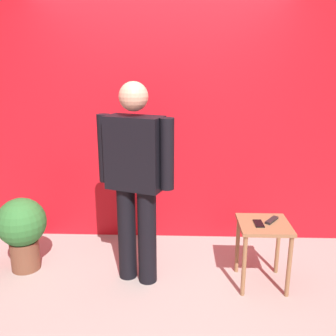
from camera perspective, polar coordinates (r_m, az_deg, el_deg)
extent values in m
plane|color=#9E9991|center=(3.16, -2.38, -20.07)|extent=(12.00, 12.00, 0.00)
cube|color=red|center=(3.85, -1.19, 9.73)|extent=(6.37, 0.12, 2.88)
cylinder|color=black|center=(3.30, -6.32, -9.84)|extent=(0.20, 0.20, 0.85)
cylinder|color=black|center=(3.22, -3.22, -10.44)|extent=(0.20, 0.20, 0.85)
cube|color=black|center=(3.02, -5.10, 2.31)|extent=(0.51, 0.37, 0.60)
cube|color=red|center=(3.12, -4.12, 3.33)|extent=(0.12, 0.05, 0.50)
cube|color=#C68CB7|center=(3.13, -4.06, 3.03)|extent=(0.05, 0.02, 0.46)
cylinder|color=black|center=(3.15, -9.67, 2.99)|extent=(0.14, 0.14, 0.57)
cylinder|color=black|center=(2.90, -0.15, 2.12)|extent=(0.14, 0.14, 0.57)
sphere|color=tan|center=(2.94, -5.32, 10.88)|extent=(0.23, 0.23, 0.23)
cube|color=olive|center=(3.23, 14.54, -8.43)|extent=(0.42, 0.42, 0.03)
cylinder|color=olive|center=(3.16, 11.58, -14.52)|extent=(0.04, 0.04, 0.54)
cylinder|color=olive|center=(3.24, 18.08, -14.22)|extent=(0.04, 0.04, 0.54)
cylinder|color=olive|center=(3.48, 10.62, -11.52)|extent=(0.04, 0.04, 0.54)
cylinder|color=olive|center=(3.55, 16.50, -11.34)|extent=(0.04, 0.04, 0.54)
cube|color=black|center=(3.19, 13.73, -8.27)|extent=(0.07, 0.15, 0.01)
cube|color=black|center=(3.27, 15.63, -7.71)|extent=(0.14, 0.16, 0.02)
cylinder|color=brown|center=(3.77, -21.06, -12.30)|extent=(0.26, 0.26, 0.28)
sphere|color=#2D7233|center=(3.63, -21.57, -7.72)|extent=(0.44, 0.44, 0.44)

